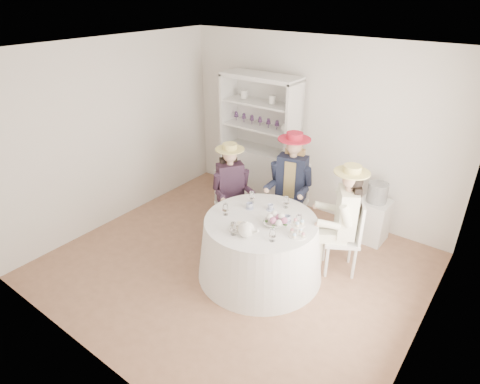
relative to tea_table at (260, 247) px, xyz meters
The scene contains 23 objects.
ground 0.52m from the tea_table, 168.17° to the right, with size 4.50×4.50×0.00m, color #8A5F45.
ceiling 2.33m from the tea_table, 168.17° to the right, with size 4.50×4.50×0.00m, color white.
wall_back 2.18m from the tea_table, 99.92° to the left, with size 4.50×4.50×0.00m, color white.
wall_front 2.31m from the tea_table, 99.25° to the right, with size 4.50×4.50×0.00m, color white.
wall_left 2.76m from the tea_table, behind, with size 4.50×4.50×0.00m, color white.
wall_right 2.14m from the tea_table, ahead, with size 4.50×4.50×0.00m, color white.
tea_table is the anchor object (origin of this frame).
hutch 2.01m from the tea_table, 124.70° to the left, with size 1.39×0.83×2.12m.
side_table 1.81m from the tea_table, 61.91° to the left, with size 0.40×0.40×0.62m, color silver.
hatbox 1.85m from the tea_table, 61.91° to the left, with size 0.28×0.28×0.28m, color black.
guest_left 1.09m from the tea_table, 149.01° to the left, with size 0.60×0.57×1.40m.
guest_mid 1.13m from the tea_table, 99.76° to the left, with size 0.59×0.63×1.57m.
guest_right 1.10m from the tea_table, 40.77° to the left, with size 0.63×0.58×1.47m.
spare_chair 1.66m from the tea_table, 141.03° to the left, with size 0.50×0.50×0.86m.
teacup_a 0.53m from the tea_table, 152.30° to the left, with size 0.09×0.09×0.07m, color white.
teacup_b 0.51m from the tea_table, 98.51° to the left, with size 0.07×0.07×0.07m, color white.
teacup_c 0.53m from the tea_table, 30.04° to the left, with size 0.09×0.09×0.07m, color white.
flower_bowl 0.47m from the tea_table, ahead, with size 0.23×0.23×0.06m, color white.
flower_arrangement 0.54m from the tea_table, ahead, with size 0.21×0.21×0.08m.
table_teapot 0.62m from the tea_table, 81.46° to the right, with size 0.27×0.19×0.20m.
sandwich_plate 0.52m from the tea_table, 107.14° to the right, with size 0.27×0.27×0.06m.
cupcake_stand 0.70m from the tea_table, ahead, with size 0.21×0.21×0.20m.
stemware_set 0.47m from the tea_table, 135.00° to the right, with size 0.92×0.97×0.15m.
Camera 1 is at (2.60, -3.38, 3.30)m, focal length 30.00 mm.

